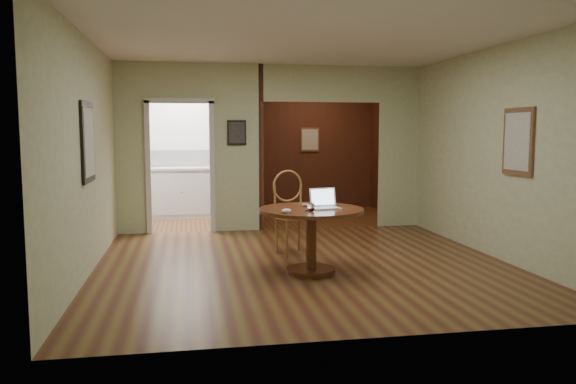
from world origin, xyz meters
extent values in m
plane|color=#4A2315|center=(0.00, 0.00, 0.00)|extent=(5.00, 5.00, 0.00)
plane|color=silver|center=(0.00, 0.00, 2.70)|extent=(5.00, 5.00, 0.00)
plane|color=beige|center=(0.00, -2.50, 1.35)|extent=(5.00, 0.00, 5.00)
plane|color=beige|center=(-2.50, 0.00, 1.35)|extent=(0.00, 5.00, 5.00)
plane|color=beige|center=(2.50, 0.00, 1.35)|extent=(0.00, 5.00, 5.00)
cube|color=beige|center=(-2.25, 2.50, 1.35)|extent=(0.50, 2.70, 0.04)
cube|color=beige|center=(-0.60, 2.50, 1.35)|extent=(0.80, 2.70, 0.04)
cube|color=beige|center=(2.15, 2.50, 1.35)|extent=(0.70, 2.70, 0.04)
plane|color=white|center=(-1.35, 4.50, 1.35)|extent=(2.70, 0.00, 2.70)
plane|color=#381A10|center=(1.15, 5.00, 1.35)|extent=(2.70, 0.00, 2.70)
cube|color=#381A10|center=(-0.20, 3.75, 1.35)|extent=(0.08, 2.50, 2.70)
cube|color=black|center=(-2.48, 0.00, 1.50)|extent=(0.03, 0.70, 0.90)
cube|color=brown|center=(2.48, -0.50, 1.50)|extent=(0.03, 0.60, 0.80)
cube|color=black|center=(-0.60, 2.48, 1.60)|extent=(0.30, 0.03, 0.40)
cube|color=beige|center=(1.15, 4.98, 1.45)|extent=(0.40, 0.03, 0.50)
cube|color=white|center=(-1.35, 4.49, 1.10)|extent=(2.00, 0.02, 0.32)
cylinder|color=brown|center=(0.00, -0.39, 0.02)|extent=(0.56, 0.56, 0.05)
cylinder|color=brown|center=(0.00, -0.39, 0.37)|extent=(0.12, 0.12, 0.65)
cylinder|color=brown|center=(0.00, -0.39, 0.73)|extent=(1.19, 1.19, 0.04)
cylinder|color=#976035|center=(-0.03, 0.59, 0.50)|extent=(0.57, 0.57, 0.03)
cylinder|color=#976035|center=(-0.15, 0.39, 0.25)|extent=(0.03, 0.03, 0.50)
cylinder|color=#976035|center=(0.18, 0.47, 0.25)|extent=(0.03, 0.03, 0.50)
cylinder|color=#976035|center=(-0.23, 0.72, 0.25)|extent=(0.03, 0.03, 0.50)
cylinder|color=#976035|center=(0.09, 0.80, 0.25)|extent=(0.03, 0.03, 0.50)
cylinder|color=#976035|center=(-0.25, 0.71, 0.72)|extent=(0.03, 0.03, 0.40)
cylinder|color=#976035|center=(0.11, 0.80, 0.72)|extent=(0.03, 0.03, 0.40)
torus|color=#976035|center=(-0.07, 0.77, 0.89)|extent=(0.43, 0.13, 0.43)
cube|color=white|center=(0.15, -0.45, 0.75)|extent=(0.35, 0.27, 0.02)
cube|color=silver|center=(0.15, -0.48, 0.76)|extent=(0.29, 0.16, 0.00)
cube|color=white|center=(0.15, -0.32, 0.87)|extent=(0.32, 0.11, 0.21)
cube|color=#7F8DA2|center=(0.15, -0.33, 0.87)|extent=(0.28, 0.09, 0.18)
imported|color=#B3B3B8|center=(0.08, -0.25, 0.76)|extent=(0.34, 0.25, 0.03)
ellipsoid|color=white|center=(-0.35, -0.70, 0.77)|extent=(0.13, 0.10, 0.05)
cylinder|color=#0B1050|center=(-0.05, -0.58, 0.75)|extent=(0.14, 0.05, 0.01)
cube|color=silver|center=(-1.35, 4.20, 0.45)|extent=(2.00, 0.55, 0.90)
cube|color=silver|center=(-1.35, 4.20, 0.92)|extent=(2.06, 0.60, 0.04)
sphere|color=#B20C0C|center=(-1.50, 3.91, 0.50)|extent=(0.03, 0.03, 0.03)
sphere|color=#B20C0C|center=(-0.50, 3.91, 0.50)|extent=(0.03, 0.03, 0.03)
ellipsoid|color=beige|center=(-0.55, 4.20, 1.09)|extent=(0.36, 0.34, 0.29)
camera|label=1|loc=(-1.38, -6.59, 1.62)|focal=35.00mm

